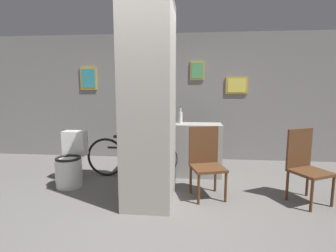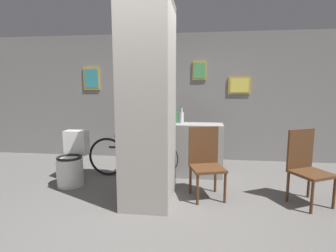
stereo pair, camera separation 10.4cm
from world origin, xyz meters
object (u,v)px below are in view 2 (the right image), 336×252
toilet (72,163)px  chair_near_pillar (206,160)px  bottle_tall (175,116)px  bicycle (133,157)px  chair_by_doorway (306,165)px

toilet → chair_near_pillar: bearing=-5.2°
toilet → bottle_tall: bearing=25.9°
bicycle → bottle_tall: (0.69, 0.28, 0.68)m
chair_near_pillar → bottle_tall: 1.18m
bottle_tall → toilet: bearing=-154.1°
toilet → bicycle: bearing=28.4°
chair_by_doorway → bottle_tall: (-1.81, 1.00, 0.51)m
toilet → chair_by_doorway: bearing=-4.3°
chair_near_pillar → bicycle: bearing=134.9°
chair_near_pillar → chair_by_doorway: bearing=-19.5°
toilet → bottle_tall: 1.85m
chair_by_doorway → bicycle: chair_by_doorway is taller
chair_near_pillar → toilet: bearing=158.3°
toilet → chair_near_pillar: 2.08m
toilet → bottle_tall: bottle_tall is taller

